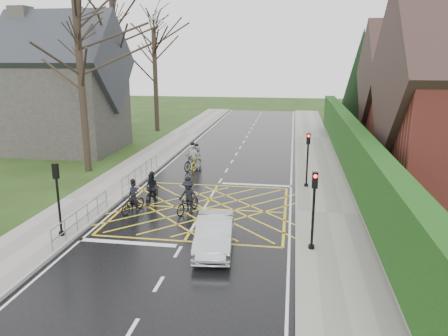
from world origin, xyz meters
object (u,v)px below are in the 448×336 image
(cyclist_mid, at_px, (188,200))
(cyclist_back, at_px, (152,191))
(cyclist_rear, at_px, (133,202))
(car, at_px, (215,233))
(cyclist_front, at_px, (193,160))
(cyclist_lead, at_px, (197,161))

(cyclist_mid, bearing_deg, cyclist_back, 172.85)
(cyclist_rear, distance_m, cyclist_mid, 2.67)
(cyclist_back, distance_m, cyclist_mid, 2.41)
(car, bearing_deg, cyclist_rear, 137.05)
(cyclist_rear, height_order, cyclist_mid, cyclist_mid)
(cyclist_back, distance_m, car, 6.46)
(cyclist_mid, distance_m, cyclist_front, 8.03)
(cyclist_mid, height_order, cyclist_front, cyclist_front)
(cyclist_rear, relative_size, cyclist_front, 0.92)
(cyclist_front, distance_m, cyclist_lead, 0.34)
(cyclist_back, xyz_separation_m, car, (4.15, -4.95, 0.02))
(cyclist_front, bearing_deg, cyclist_back, -73.12)
(cyclist_back, xyz_separation_m, cyclist_mid, (2.16, -1.08, 0.01))
(cyclist_mid, height_order, car, cyclist_mid)
(cyclist_back, bearing_deg, cyclist_rear, -104.80)
(cyclist_front, bearing_deg, cyclist_rear, -75.58)
(cyclist_front, bearing_deg, cyclist_mid, -56.94)
(cyclist_rear, xyz_separation_m, cyclist_back, (0.48, 1.45, 0.10))
(cyclist_lead, bearing_deg, cyclist_front, -120.45)
(car, bearing_deg, cyclist_mid, 111.36)
(cyclist_front, xyz_separation_m, cyclist_lead, (0.21, 0.26, -0.09))
(cyclist_rear, xyz_separation_m, cyclist_lead, (1.26, 8.50, 0.07))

